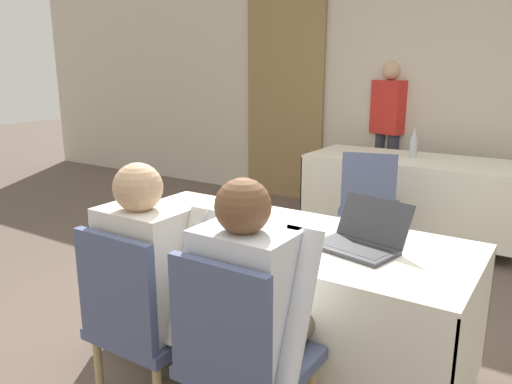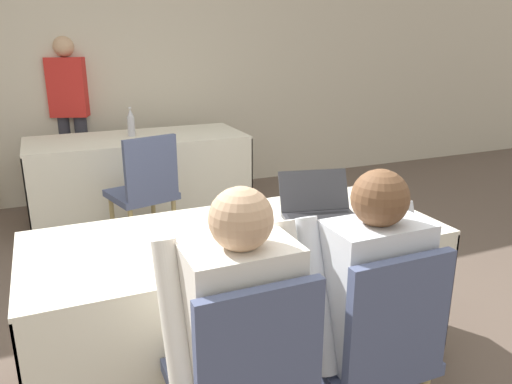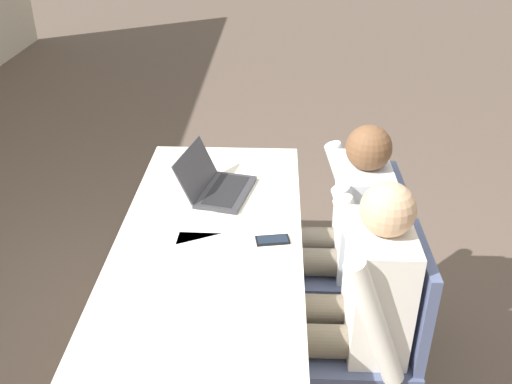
{
  "view_description": "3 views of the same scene",
  "coord_description": "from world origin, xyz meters",
  "px_view_note": "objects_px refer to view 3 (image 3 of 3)",
  "views": [
    {
      "loc": [
        1.19,
        -2.04,
        1.54
      ],
      "look_at": [
        0.0,
        -0.2,
        0.99
      ],
      "focal_mm": 35.0,
      "sensor_mm": 36.0,
      "label": 1
    },
    {
      "loc": [
        -0.77,
        -1.98,
        1.6
      ],
      "look_at": [
        0.0,
        -0.2,
        0.99
      ],
      "focal_mm": 35.0,
      "sensor_mm": 36.0,
      "label": 2
    },
    {
      "loc": [
        -1.98,
        -0.28,
        2.11
      ],
      "look_at": [
        0.0,
        -0.2,
        0.99
      ],
      "focal_mm": 40.0,
      "sensor_mm": 36.0,
      "label": 3
    }
  ],
  "objects_px": {
    "person_checkered_shirt": "(356,299)",
    "laptop": "(217,185)",
    "chair_near_left": "(378,330)",
    "person_white_shirt": "(344,227)",
    "chair_near_right": "(363,255)",
    "cell_phone": "(273,240)"
  },
  "relations": [
    {
      "from": "chair_near_right",
      "to": "person_white_shirt",
      "type": "bearing_deg",
      "value": -90.0
    },
    {
      "from": "laptop",
      "to": "cell_phone",
      "type": "height_order",
      "value": "laptop"
    },
    {
      "from": "cell_phone",
      "to": "person_white_shirt",
      "type": "relative_size",
      "value": 0.13
    },
    {
      "from": "person_checkered_shirt",
      "to": "laptop",
      "type": "bearing_deg",
      "value": -138.5
    },
    {
      "from": "laptop",
      "to": "chair_near_right",
      "type": "xyz_separation_m",
      "value": [
        -0.17,
        -0.71,
        -0.27
      ]
    },
    {
      "from": "cell_phone",
      "to": "person_checkered_shirt",
      "type": "xyz_separation_m",
      "value": [
        -0.27,
        -0.33,
        -0.08
      ]
    },
    {
      "from": "chair_near_right",
      "to": "laptop",
      "type": "bearing_deg",
      "value": -103.86
    },
    {
      "from": "person_checkered_shirt",
      "to": "chair_near_right",
      "type": "bearing_deg",
      "value": 168.47
    },
    {
      "from": "cell_phone",
      "to": "laptop",
      "type": "bearing_deg",
      "value": 24.59
    },
    {
      "from": "cell_phone",
      "to": "chair_near_right",
      "type": "relative_size",
      "value": 0.17
    },
    {
      "from": "person_white_shirt",
      "to": "chair_near_right",
      "type": "bearing_deg",
      "value": 90.0
    },
    {
      "from": "person_white_shirt",
      "to": "person_checkered_shirt",
      "type": "bearing_deg",
      "value": 0.0
    },
    {
      "from": "person_checkered_shirt",
      "to": "person_white_shirt",
      "type": "distance_m",
      "value": 0.51
    },
    {
      "from": "chair_near_left",
      "to": "person_white_shirt",
      "type": "height_order",
      "value": "person_white_shirt"
    },
    {
      "from": "chair_near_right",
      "to": "person_checkered_shirt",
      "type": "relative_size",
      "value": 0.78
    },
    {
      "from": "laptop",
      "to": "person_white_shirt",
      "type": "relative_size",
      "value": 0.35
    },
    {
      "from": "chair_near_right",
      "to": "person_checkered_shirt",
      "type": "distance_m",
      "value": 0.54
    },
    {
      "from": "laptop",
      "to": "chair_near_right",
      "type": "height_order",
      "value": "laptop"
    },
    {
      "from": "laptop",
      "to": "cell_phone",
      "type": "bearing_deg",
      "value": -133.14
    },
    {
      "from": "laptop",
      "to": "person_white_shirt",
      "type": "distance_m",
      "value": 0.64
    },
    {
      "from": "chair_near_left",
      "to": "person_white_shirt",
      "type": "xyz_separation_m",
      "value": [
        0.51,
        0.1,
        0.16
      ]
    },
    {
      "from": "laptop",
      "to": "chair_near_left",
      "type": "height_order",
      "value": "laptop"
    }
  ]
}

